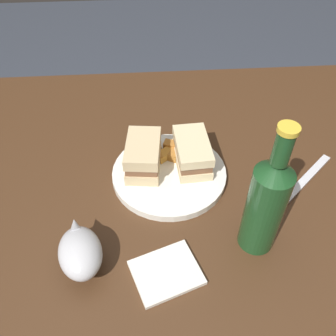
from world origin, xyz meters
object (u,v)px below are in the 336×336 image
plate (169,174)px  napkin (166,272)px  sandwich_half_left (192,152)px  gravy_boat (80,252)px  cider_bottle (266,203)px  fork (307,178)px  sandwich_half_right (143,156)px

plate → napkin: plate is taller
sandwich_half_left → gravy_boat: bearing=46.2°
cider_bottle → fork: bearing=-135.6°
gravy_boat → cider_bottle: (-0.31, -0.03, 0.07)m
sandwich_half_right → gravy_boat: bearing=63.0°
sandwich_half_left → gravy_boat: (0.21, 0.22, -0.00)m
plate → sandwich_half_right: size_ratio=2.03×
sandwich_half_right → fork: size_ratio=0.66×
napkin → fork: (-0.31, -0.20, -0.00)m
plate → cider_bottle: cider_bottle is taller
sandwich_half_left → cider_bottle: bearing=115.9°
plate → sandwich_half_left: sandwich_half_left is taller
napkin → fork: napkin is taller
gravy_boat → cider_bottle: 0.32m
sandwich_half_left → napkin: size_ratio=1.12×
napkin → gravy_boat: bearing=-10.9°
sandwich_half_left → gravy_boat: size_ratio=0.99×
sandwich_half_right → gravy_boat: size_ratio=0.96×
sandwich_half_left → napkin: bearing=74.0°
napkin → fork: 0.37m
cider_bottle → gravy_boat: bearing=5.2°
plate → sandwich_half_right: 0.07m
sandwich_half_right → fork: (-0.34, 0.05, -0.05)m
sandwich_half_right → napkin: (-0.03, 0.24, -0.05)m
sandwich_half_right → napkin: sandwich_half_right is taller
fork → napkin: bearing=-9.6°
sandwich_half_left → napkin: (0.07, 0.25, -0.04)m
sandwich_half_right → napkin: size_ratio=1.08×
cider_bottle → fork: (-0.15, -0.14, -0.10)m
sandwich_half_right → gravy_boat: 0.24m
fork → gravy_boat: bearing=-21.3°
plate → fork: (-0.29, 0.03, -0.00)m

